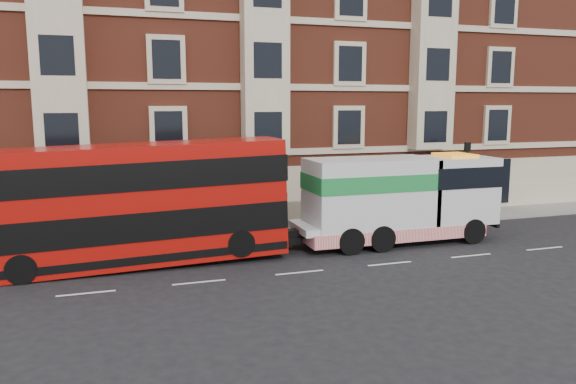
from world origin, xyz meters
The scene contains 7 objects.
ground centered at (0.00, 0.00, 0.00)m, with size 120.00×120.00×0.00m, color black.
sidewalk centered at (0.00, 7.50, 0.07)m, with size 90.00×3.00×0.15m, color slate.
victorian_terrace centered at (0.50, 15.00, 10.07)m, with size 45.00×12.00×20.40m.
lamp_post_west centered at (-6.00, 6.20, 2.68)m, with size 0.35×0.15×4.35m.
lamp_post_east centered at (12.00, 6.20, 2.68)m, with size 0.35×0.15×4.35m.
double_decker_bus centered at (-6.11, 3.11, 2.65)m, with size 12.34×2.83×5.00m.
tow_truck centered at (5.95, 3.11, 2.18)m, with size 9.89×2.92×4.12m.
Camera 1 is at (-7.08, -20.28, 6.66)m, focal length 35.00 mm.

